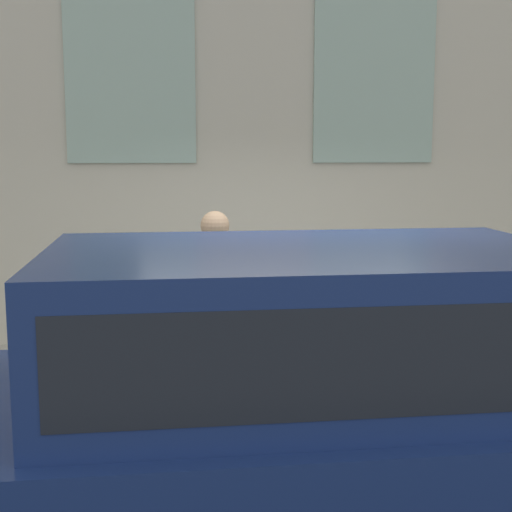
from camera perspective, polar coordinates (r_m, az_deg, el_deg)
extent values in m
plane|color=#2D2D30|center=(5.98, 3.36, -14.42)|extent=(80.00, 80.00, 0.00)
cube|color=#9E9B93|center=(7.19, 1.33, -9.74)|extent=(2.69, 60.00, 0.16)
cube|color=#9EBCB2|center=(8.48, 9.47, 14.07)|extent=(0.03, 1.41, 1.97)
cube|color=#9EBCB2|center=(8.13, -10.02, 14.30)|extent=(0.03, 1.41, 1.97)
cylinder|color=gold|center=(6.45, 3.33, -10.97)|extent=(0.33, 0.33, 0.04)
cylinder|color=gold|center=(6.37, 3.35, -8.76)|extent=(0.24, 0.24, 0.56)
sphere|color=#A4891E|center=(6.30, 3.37, -6.33)|extent=(0.25, 0.25, 0.25)
cylinder|color=black|center=(6.28, 3.38, -5.65)|extent=(0.08, 0.08, 0.10)
cylinder|color=gold|center=(6.39, 4.88, -8.11)|extent=(0.09, 0.10, 0.09)
cylinder|color=gold|center=(6.32, 1.82, -8.25)|extent=(0.09, 0.10, 0.09)
cylinder|color=navy|center=(6.52, -3.17, -7.34)|extent=(0.11, 0.11, 0.78)
cylinder|color=navy|center=(6.68, -3.28, -6.96)|extent=(0.11, 0.11, 0.78)
cube|color=#268C4C|center=(6.45, -3.27, -1.28)|extent=(0.21, 0.15, 0.59)
cylinder|color=#268C4C|center=(6.30, -3.17, -1.38)|extent=(0.09, 0.09, 0.56)
cylinder|color=#268C4C|center=(6.60, -3.37, -0.94)|extent=(0.09, 0.09, 0.56)
sphere|color=tan|center=(6.39, -3.31, 2.46)|extent=(0.26, 0.26, 0.26)
cylinder|color=black|center=(5.24, -15.86, -13.99)|extent=(0.24, 0.70, 0.70)
cylinder|color=black|center=(5.61, 16.04, -12.45)|extent=(0.24, 0.70, 0.70)
cube|color=navy|center=(4.29, 2.49, -14.35)|extent=(2.04, 4.72, 0.62)
cube|color=navy|center=(4.09, 4.19, -4.96)|extent=(1.80, 2.93, 0.81)
cube|color=#1E232D|center=(4.09, 4.19, -4.96)|extent=(1.81, 2.69, 0.52)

